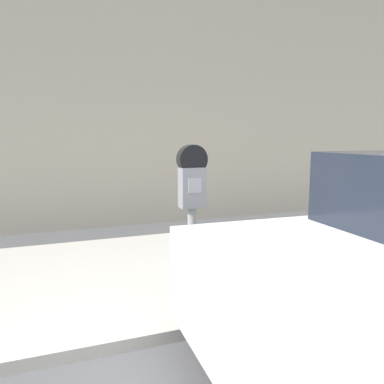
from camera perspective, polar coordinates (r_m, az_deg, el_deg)
sidewalk at (r=4.28m, az=-8.84°, el=-12.28°), size 24.00×2.80×0.10m
building_facade at (r=6.90m, az=-14.50°, el=23.43°), size 24.00×0.30×6.75m
parking_meter at (r=2.91m, az=0.00°, el=-1.17°), size 0.23×0.13×1.39m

